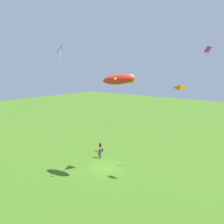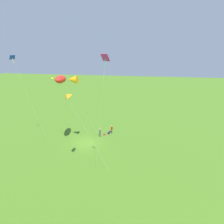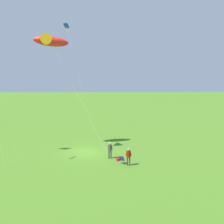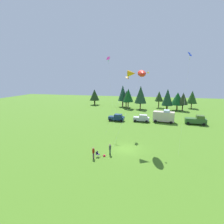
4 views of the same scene
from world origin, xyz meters
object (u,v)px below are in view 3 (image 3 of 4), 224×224
folding_chair (122,159)px  backpack_on_grass (118,160)px  kite_large_fish (50,41)px  kite_diamond_blue (68,32)px  person_kite_flyer (110,149)px  person_spectator (129,155)px

folding_chair → backpack_on_grass: size_ratio=2.56×
backpack_on_grass → folding_chair: bearing=-161.2°
kite_large_fish → kite_diamond_blue: (7.75, -0.92, 1.99)m
person_kite_flyer → kite_large_fish: kite_large_fish is taller
folding_chair → kite_diamond_blue: bearing=51.3°
backpack_on_grass → kite_large_fish: size_ratio=0.02×
person_spectator → kite_diamond_blue: bearing=34.8°
backpack_on_grass → kite_diamond_blue: 19.79m
person_spectator → person_kite_flyer: bearing=46.3°
kite_diamond_blue → folding_chair: bearing=-152.4°
person_spectator → backpack_on_grass: (1.38, 0.97, -0.91)m
person_kite_flyer → person_spectator: (-2.09, -1.78, 0.00)m
folding_chair → kite_large_fish: bearing=79.4°
person_kite_flyer → backpack_on_grass: person_kite_flyer is taller
person_kite_flyer → person_spectator: 2.74m
backpack_on_grass → kite_diamond_blue: kite_diamond_blue is taller
person_spectator → kite_diamond_blue: (13.43, 7.44, 13.40)m
person_kite_flyer → kite_large_fish: bearing=72.3°
person_kite_flyer → folding_chair: size_ratio=2.12×
folding_chair → person_kite_flyer: bearing=58.2°
folding_chair → kite_large_fish: kite_large_fish is taller
kite_diamond_blue → kite_large_fish: bearing=173.2°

